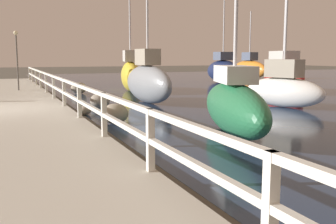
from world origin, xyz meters
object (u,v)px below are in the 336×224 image
sailboat_red (283,75)px  sailboat_navy (223,70)px  sailboat_white (283,88)px  sailboat_green (234,105)px  dock_lamp (17,51)px  sailboat_yellow (131,74)px  sailboat_gray (148,81)px  sailboat_orange (249,68)px

sailboat_red → sailboat_navy: bearing=99.4°
sailboat_white → sailboat_green: bearing=-159.3°
dock_lamp → sailboat_yellow: (5.71, 0.08, -1.22)m
sailboat_yellow → sailboat_navy: sailboat_yellow is taller
dock_lamp → sailboat_gray: sailboat_gray is taller
sailboat_green → sailboat_red: bearing=63.8°
sailboat_red → sailboat_green: size_ratio=0.74×
sailboat_white → dock_lamp: bearing=116.9°
sailboat_yellow → sailboat_red: bearing=-14.2°
sailboat_navy → sailboat_orange: bearing=34.9°
sailboat_yellow → sailboat_white: (3.10, -8.76, -0.21)m
dock_lamp → sailboat_gray: bearing=-49.3°
sailboat_navy → sailboat_yellow: bearing=-154.6°
sailboat_gray → sailboat_white: bearing=-39.4°
dock_lamp → sailboat_red: (12.90, -3.63, -1.24)m
sailboat_gray → sailboat_orange: size_ratio=1.31×
sailboat_white → sailboat_gray: bearing=123.4°
dock_lamp → sailboat_navy: bearing=16.9°
sailboat_red → sailboat_green: 12.20m
dock_lamp → sailboat_gray: 7.27m
sailboat_yellow → sailboat_navy: 9.29m
sailboat_yellow → sailboat_navy: size_ratio=1.27×
dock_lamp → sailboat_gray: (4.67, -5.43, -1.27)m
sailboat_white → sailboat_yellow: bearing=91.0°
sailboat_yellow → sailboat_gray: sailboat_yellow is taller
sailboat_yellow → sailboat_green: size_ratio=1.06×
dock_lamp → sailboat_red: bearing=-15.7°
dock_lamp → sailboat_green: 13.14m
sailboat_orange → sailboat_green: sailboat_green is taller
sailboat_gray → sailboat_green: size_ratio=1.05×
sailboat_green → sailboat_navy: 19.19m
dock_lamp → sailboat_white: sailboat_white is taller
sailboat_red → sailboat_orange: (5.69, 11.24, -0.03)m
sailboat_orange → sailboat_navy: 5.68m
sailboat_yellow → sailboat_red: size_ratio=1.43×
sailboat_red → sailboat_navy: sailboat_navy is taller
sailboat_yellow → sailboat_gray: 5.61m
sailboat_yellow → sailboat_green: 12.47m
sailboat_navy → sailboat_gray: bearing=-135.3°
sailboat_orange → sailboat_white: 19.01m
dock_lamp → sailboat_green: bearing=-70.6°
sailboat_gray → dock_lamp: bearing=129.4°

